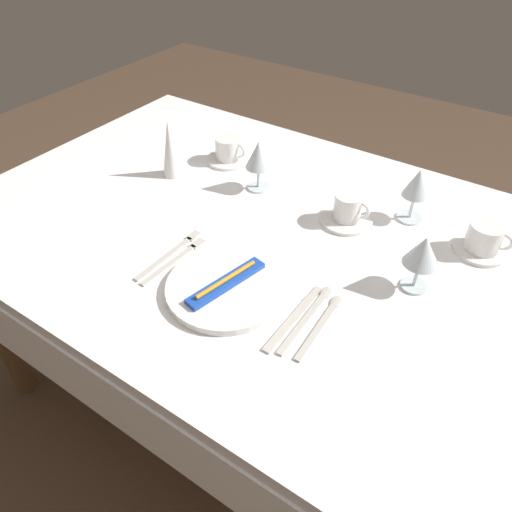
{
  "coord_description": "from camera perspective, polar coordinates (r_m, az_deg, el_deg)",
  "views": [
    {
      "loc": [
        0.5,
        -0.88,
        1.52
      ],
      "look_at": [
        -0.01,
        -0.12,
        0.76
      ],
      "focal_mm": 34.58,
      "sensor_mm": 36.0,
      "label": 1
    }
  ],
  "objects": [
    {
      "name": "dining_table",
      "position": [
        1.33,
        3.28,
        -0.75
      ],
      "size": [
        1.8,
        1.11,
        0.74
      ],
      "color": "white",
      "rests_on": "ground"
    },
    {
      "name": "coffee_cup_far",
      "position": [
        1.33,
        24.98,
        2.0
      ],
      "size": [
        0.11,
        0.08,
        0.07
      ],
      "color": "white",
      "rests_on": "saucer_far"
    },
    {
      "name": "saucer_right",
      "position": [
        1.62,
        -3.17,
        11.11
      ],
      "size": [
        0.14,
        0.14,
        0.01
      ],
      "primitive_type": "cylinder",
      "color": "white",
      "rests_on": "dining_table"
    },
    {
      "name": "coffee_cup_right",
      "position": [
        1.6,
        -3.17,
        12.35
      ],
      "size": [
        0.11,
        0.08,
        0.07
      ],
      "color": "white",
      "rests_on": "saucer_right"
    },
    {
      "name": "wine_glass_left",
      "position": [
        1.36,
        18.13,
        7.74
      ],
      "size": [
        0.07,
        0.07,
        0.15
      ],
      "color": "silver",
      "rests_on": "dining_table"
    },
    {
      "name": "spoon_dessert",
      "position": [
        1.07,
        8.0,
        -7.18
      ],
      "size": [
        0.03,
        0.21,
        0.01
      ],
      "color": "beige",
      "rests_on": "dining_table"
    },
    {
      "name": "napkin_folded",
      "position": [
        1.52,
        -9.87,
        12.16
      ],
      "size": [
        0.06,
        0.06,
        0.18
      ],
      "primitive_type": "cone",
      "color": "white",
      "rests_on": "dining_table"
    },
    {
      "name": "dinner_knife",
      "position": [
        1.07,
        4.26,
        -7.31
      ],
      "size": [
        0.02,
        0.23,
        0.0
      ],
      "color": "beige",
      "rests_on": "dining_table"
    },
    {
      "name": "coffee_cup_left",
      "position": [
        1.33,
        10.65,
        5.6
      ],
      "size": [
        0.1,
        0.07,
        0.07
      ],
      "color": "white",
      "rests_on": "saucer_left"
    },
    {
      "name": "dinner_plate",
      "position": [
        1.12,
        -3.44,
        -3.68
      ],
      "size": [
        0.28,
        0.28,
        0.02
      ],
      "primitive_type": "cylinder",
      "color": "white",
      "rests_on": "dining_table"
    },
    {
      "name": "toothbrush_package",
      "position": [
        1.11,
        -3.47,
        -3.05
      ],
      "size": [
        0.08,
        0.21,
        0.02
      ],
      "color": "blue",
      "rests_on": "dinner_plate"
    },
    {
      "name": "saucer_far",
      "position": [
        1.35,
        24.45,
        0.68
      ],
      "size": [
        0.13,
        0.13,
        0.01
      ],
      "primitive_type": "cylinder",
      "color": "white",
      "rests_on": "dining_table"
    },
    {
      "name": "wine_glass_centre",
      "position": [
        1.13,
        18.74,
        0.38
      ],
      "size": [
        0.08,
        0.08,
        0.14
      ],
      "color": "silver",
      "rests_on": "dining_table"
    },
    {
      "name": "ground_plane",
      "position": [
        1.83,
        2.49,
        -16.62
      ],
      "size": [
        6.0,
        6.0,
        0.0
      ],
      "primitive_type": "plane",
      "color": "#4C3828"
    },
    {
      "name": "fork_outer",
      "position": [
        1.22,
        -9.15,
        -0.34
      ],
      "size": [
        0.03,
        0.21,
        0.0
      ],
      "color": "beige",
      "rests_on": "dining_table"
    },
    {
      "name": "fork_inner",
      "position": [
        1.24,
        -9.74,
        0.4
      ],
      "size": [
        0.02,
        0.23,
        0.0
      ],
      "color": "beige",
      "rests_on": "dining_table"
    },
    {
      "name": "spoon_soup",
      "position": [
        1.09,
        6.53,
        -6.31
      ],
      "size": [
        0.03,
        0.23,
        0.01
      ],
      "color": "beige",
      "rests_on": "dining_table"
    },
    {
      "name": "saucer_left",
      "position": [
        1.36,
        10.37,
        4.18
      ],
      "size": [
        0.14,
        0.14,
        0.01
      ],
      "primitive_type": "cylinder",
      "color": "white",
      "rests_on": "dining_table"
    },
    {
      "name": "wine_glass_right",
      "position": [
        1.42,
        0.29,
        11.42
      ],
      "size": [
        0.08,
        0.08,
        0.15
      ],
      "color": "silver",
      "rests_on": "dining_table"
    }
  ]
}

